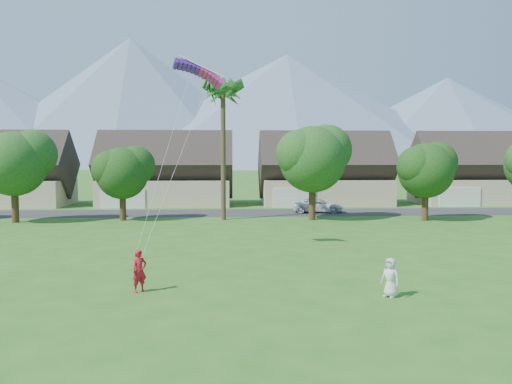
{
  "coord_description": "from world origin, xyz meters",
  "views": [
    {
      "loc": [
        -1.36,
        -16.46,
        5.65
      ],
      "look_at": [
        0.0,
        10.0,
        3.8
      ],
      "focal_mm": 35.0,
      "sensor_mm": 36.0,
      "label": 1
    }
  ],
  "objects": [
    {
      "name": "street",
      "position": [
        0.0,
        34.0,
        0.01
      ],
      "size": [
        90.0,
        7.0,
        0.01
      ],
      "primitive_type": "cube",
      "color": "#2D2D30",
      "rests_on": "ground"
    },
    {
      "name": "ground",
      "position": [
        0.0,
        0.0,
        0.0
      ],
      "size": [
        500.0,
        500.0,
        0.0
      ],
      "primitive_type": "plane",
      "color": "#2D6019",
      "rests_on": "ground"
    },
    {
      "name": "parafoil_kite",
      "position": [
        -3.11,
        12.53,
        10.59
      ],
      "size": [
        3.02,
        1.18,
        0.5
      ],
      "rotation": [
        0.0,
        0.0,
        0.13
      ],
      "color": "#5418B7",
      "rests_on": "ground"
    },
    {
      "name": "fan_palm",
      "position": [
        -2.0,
        28.5,
        11.8
      ],
      "size": [
        3.0,
        3.0,
        13.8
      ],
      "color": "#4C3D26",
      "rests_on": "ground"
    },
    {
      "name": "kite_flyer",
      "position": [
        -5.18,
        4.34,
        0.9
      ],
      "size": [
        0.78,
        0.75,
        1.79
      ],
      "primitive_type": "imported",
      "rotation": [
        0.0,
        0.0,
        0.69
      ],
      "color": "red",
      "rests_on": "ground"
    },
    {
      "name": "mountain_ridge",
      "position": [
        10.4,
        260.0,
        29.07
      ],
      "size": [
        540.0,
        240.0,
        70.0
      ],
      "color": "slate",
      "rests_on": "ground"
    },
    {
      "name": "houses_row",
      "position": [
        0.49,
        42.99,
        3.44
      ],
      "size": [
        72.75,
        8.19,
        8.86
      ],
      "color": "beige",
      "rests_on": "ground"
    },
    {
      "name": "tree_row",
      "position": [
        -1.14,
        27.92,
        4.89
      ],
      "size": [
        62.27,
        6.67,
        8.45
      ],
      "color": "#47301C",
      "rests_on": "ground"
    },
    {
      "name": "parked_car",
      "position": [
        7.6,
        34.0,
        0.72
      ],
      "size": [
        5.38,
        2.94,
        1.43
      ],
      "primitive_type": "imported",
      "rotation": [
        0.0,
        0.0,
        1.46
      ],
      "color": "white",
      "rests_on": "ground"
    },
    {
      "name": "watcher",
      "position": [
        5.09,
        3.08,
        0.8
      ],
      "size": [
        0.9,
        0.92,
        1.59
      ],
      "primitive_type": "imported",
      "rotation": [
        0.0,
        0.0,
        -0.84
      ],
      "color": "silver",
      "rests_on": "ground"
    }
  ]
}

